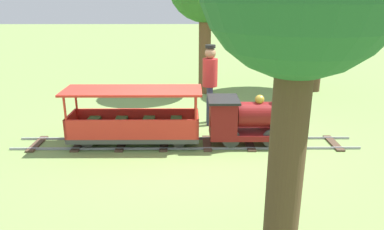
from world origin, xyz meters
name	(u,v)px	position (x,y,z in m)	size (l,w,h in m)	color
ground_plane	(191,144)	(0.00, 0.00, 0.00)	(60.00, 60.00, 0.00)	#75934C
track	(186,143)	(0.00, -0.10, 0.02)	(0.71, 6.05, 0.04)	gray
locomotive	(245,119)	(0.00, 0.94, 0.48)	(0.67, 1.45, 0.97)	maroon
passenger_car	(134,122)	(0.00, -1.00, 0.42)	(0.77, 2.35, 0.97)	#3F3F3F
conductor_person	(210,78)	(-1.11, 0.38, 0.96)	(0.30, 0.30, 1.62)	#282D47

